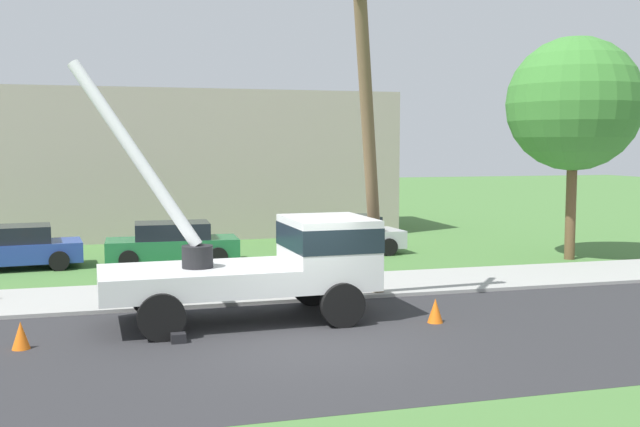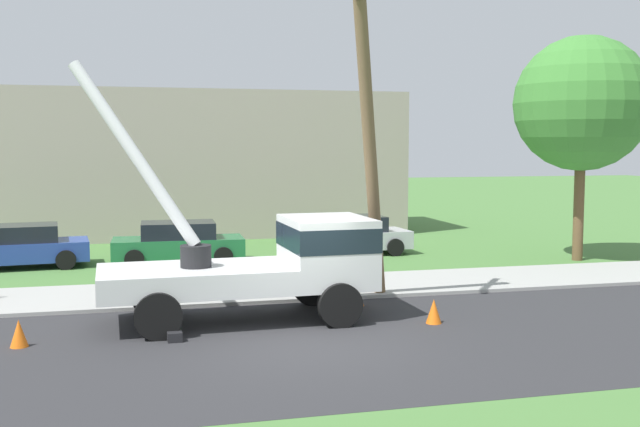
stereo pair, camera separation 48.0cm
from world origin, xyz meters
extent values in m
plane|color=#477538|center=(0.00, 12.00, 0.00)|extent=(120.00, 120.00, 0.00)
cube|color=#2B2B2D|center=(0.00, 0.00, 0.00)|extent=(80.00, 7.96, 0.01)
cube|color=#9E9E99|center=(0.00, 5.68, 0.05)|extent=(80.00, 3.39, 0.10)
cube|color=silver|center=(-2.13, 2.35, 1.02)|extent=(4.38, 2.54, 0.55)
cube|color=silver|center=(0.96, 2.45, 1.55)|extent=(1.98, 2.46, 1.60)
cube|color=#19232D|center=(0.96, 2.45, 1.90)|extent=(2.00, 2.48, 0.56)
cylinder|color=black|center=(-2.11, 2.35, 1.55)|extent=(0.70, 0.70, 0.50)
cylinder|color=silver|center=(-3.41, 2.96, 3.85)|extent=(2.92, 1.57, 4.26)
cube|color=black|center=(-2.69, 0.88, 0.10)|extent=(0.31, 0.31, 0.20)
cube|color=black|center=(-2.78, 3.78, 0.10)|extent=(0.31, 0.31, 0.20)
cylinder|color=black|center=(0.96, 1.25, 0.50)|extent=(1.00, 0.30, 1.00)
cylinder|color=black|center=(0.88, 3.65, 0.50)|extent=(1.00, 0.30, 1.00)
cylinder|color=black|center=(-3.00, 1.12, 0.50)|extent=(1.00, 0.30, 1.00)
cylinder|color=black|center=(-3.08, 3.52, 0.50)|extent=(1.00, 0.30, 1.00)
cylinder|color=brown|center=(2.29, 3.39, 4.33)|extent=(1.76, 2.46, 8.76)
cone|color=orange|center=(3.12, 1.06, 0.28)|extent=(0.36, 0.36, 0.56)
cone|color=orange|center=(-5.75, 1.20, 0.28)|extent=(0.36, 0.36, 0.56)
cone|color=orange|center=(1.97, 3.28, 0.28)|extent=(0.36, 0.36, 0.56)
cube|color=#263F99|center=(-7.19, 11.56, 0.55)|extent=(4.56, 2.23, 0.65)
cube|color=black|center=(-7.19, 11.56, 1.15)|extent=(2.62, 1.89, 0.55)
cylinder|color=black|center=(-5.65, 10.81, 0.32)|extent=(0.64, 0.22, 0.64)
cylinder|color=black|center=(-5.83, 12.60, 0.32)|extent=(0.64, 0.22, 0.64)
cube|color=#1E6638|center=(-2.02, 11.27, 0.55)|extent=(4.45, 1.91, 0.65)
cube|color=black|center=(-2.02, 11.27, 1.15)|extent=(2.51, 1.72, 0.55)
cylinder|color=black|center=(-0.59, 10.33, 0.32)|extent=(0.64, 0.22, 0.64)
cylinder|color=black|center=(-0.54, 12.13, 0.32)|extent=(0.64, 0.22, 0.64)
cylinder|color=black|center=(-3.49, 10.41, 0.32)|extent=(0.64, 0.22, 0.64)
cylinder|color=black|center=(-3.45, 12.21, 0.32)|extent=(0.64, 0.22, 0.64)
cube|color=#B7B7BF|center=(4.26, 11.88, 0.55)|extent=(4.50, 2.05, 0.65)
cube|color=black|center=(4.26, 11.88, 1.15)|extent=(2.55, 1.79, 0.55)
cylinder|color=black|center=(5.76, 11.06, 0.32)|extent=(0.64, 0.22, 0.64)
cylinder|color=black|center=(5.66, 12.86, 0.32)|extent=(0.64, 0.22, 0.64)
cylinder|color=black|center=(2.86, 10.90, 0.32)|extent=(0.64, 0.22, 0.64)
cylinder|color=black|center=(2.76, 12.69, 0.32)|extent=(0.64, 0.22, 0.64)
cylinder|color=brown|center=(11.66, 8.57, 2.55)|extent=(0.36, 0.36, 5.11)
sphere|color=#3D7F33|center=(11.66, 8.57, 5.47)|extent=(4.67, 4.67, 4.67)
cube|color=#A5998C|center=(-0.45, 20.15, 3.20)|extent=(18.00, 6.00, 6.40)
camera|label=1|loc=(-3.88, -14.42, 4.06)|focal=41.99mm
camera|label=2|loc=(-3.41, -14.54, 4.06)|focal=41.99mm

